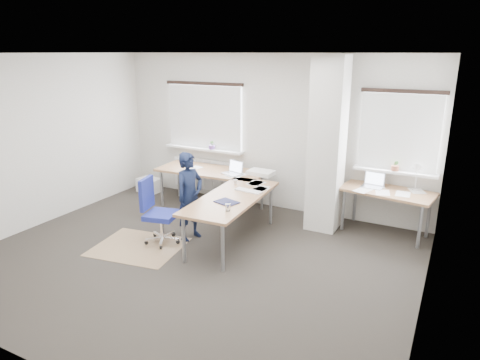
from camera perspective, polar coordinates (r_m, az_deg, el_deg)
The scene contains 8 objects.
ground at distance 6.23m, azimuth -6.29°, elevation -10.26°, with size 6.00×6.00×0.00m, color #272520.
room_shell at distance 5.94m, azimuth -2.91°, elevation 6.33°, with size 6.04×5.04×2.82m.
floor_mat at distance 6.69m, azimuth -13.38°, elevation -8.65°, with size 1.27×1.07×0.01m, color #8E6F4D.
white_crate at distance 9.15m, azimuth -11.99°, elevation -0.65°, with size 0.47×0.33×0.28m, color white.
desk_main at distance 7.16m, azimuth -2.25°, elevation -0.55°, with size 2.53×2.62×0.96m.
desk_side at distance 7.12m, azimuth 19.08°, elevation -1.64°, with size 1.49×0.91×1.22m.
task_chair at distance 6.67m, azimuth -10.68°, elevation -5.90°, with size 0.57×0.55×1.02m.
person at distance 6.60m, azimuth -6.71°, elevation -2.19°, with size 0.50×0.33×1.38m, color black.
Camera 1 is at (3.14, -4.58, 2.82)m, focal length 32.00 mm.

